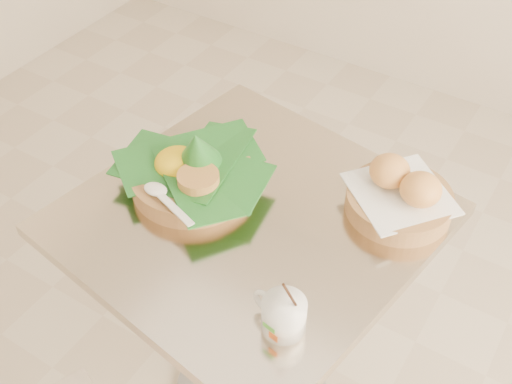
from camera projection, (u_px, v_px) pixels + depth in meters
The scene contains 5 objects.
floor at pixel (216, 382), 1.91m from camera, with size 3.60×3.60×0.00m, color beige.
cafe_table at pixel (250, 280), 1.52m from camera, with size 0.80×0.80×0.75m.
rice_basket at pixel (192, 171), 1.41m from camera, with size 0.34×0.34×0.17m.
bread_basket at pixel (401, 195), 1.35m from camera, with size 0.27×0.27×0.12m.
coffee_mug at pixel (283, 314), 1.14m from camera, with size 0.11×0.09×0.14m.
Camera 1 is at (0.63, -0.78, 1.73)m, focal length 45.00 mm.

